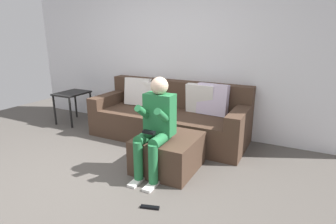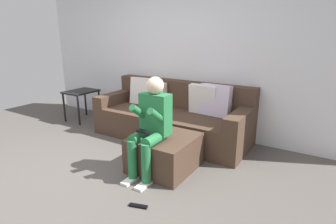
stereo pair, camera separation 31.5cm
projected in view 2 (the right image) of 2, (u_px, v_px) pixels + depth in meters
name	position (u px, v px, depth m)	size (l,w,h in m)	color
ground_plane	(79.00, 180.00, 3.16)	(7.63, 7.63, 0.00)	#544F49
wall_back	(176.00, 52.00, 4.60)	(5.87, 0.10, 2.67)	silver
couch_sectional	(173.00, 117.00, 4.39)	(2.47, 0.96, 0.91)	#473326
ottoman	(164.00, 153.00, 3.38)	(0.71, 0.76, 0.42)	#473326
person_seated	(151.00, 123.00, 3.14)	(0.35, 0.61, 1.17)	#26723F
side_table	(81.00, 95.00, 5.23)	(0.46, 0.58, 0.58)	black
remote_near_ottoman	(138.00, 206.00, 2.67)	(0.19, 0.04, 0.02)	black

